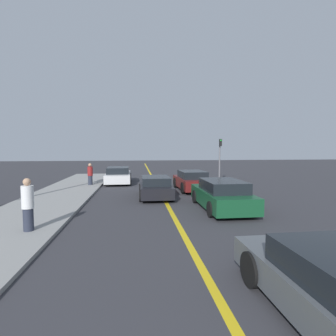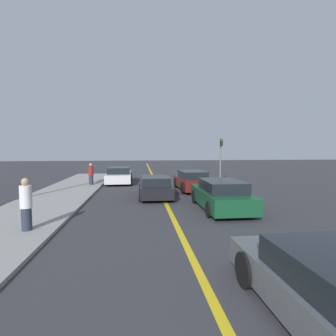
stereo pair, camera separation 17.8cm
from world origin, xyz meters
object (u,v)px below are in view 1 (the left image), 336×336
at_px(car_parked_left_lot, 192,181).
at_px(pedestrian_near_curb, 28,205).
at_px(car_ahead_center, 222,195).
at_px(pedestrian_mid_group, 90,174).
at_px(car_oncoming_far, 118,175).
at_px(traffic_light, 220,156).
at_px(car_far_distant, 156,187).

distance_m(car_parked_left_lot, pedestrian_near_curb, 10.77).
bearing_deg(car_ahead_center, car_parked_left_lot, 92.41).
bearing_deg(pedestrian_mid_group, car_oncoming_far, 38.36).
height_order(pedestrian_near_curb, pedestrian_mid_group, pedestrian_near_curb).
height_order(car_ahead_center, car_parked_left_lot, car_ahead_center).
bearing_deg(traffic_light, car_oncoming_far, 173.42).
bearing_deg(car_far_distant, car_parked_left_lot, 40.87).
bearing_deg(car_oncoming_far, pedestrian_mid_group, -142.78).
xyz_separation_m(car_ahead_center, pedestrian_mid_group, (-7.22, 8.12, 0.24)).
bearing_deg(car_oncoming_far, pedestrian_near_curb, -100.52).
xyz_separation_m(pedestrian_mid_group, traffic_light, (9.94, 0.59, 1.29)).
relative_size(car_parked_left_lot, pedestrian_mid_group, 2.62).
bearing_deg(car_parked_left_lot, car_ahead_center, -90.07).
relative_size(car_ahead_center, pedestrian_near_curb, 2.64).
bearing_deg(car_ahead_center, car_oncoming_far, 118.73).
xyz_separation_m(car_parked_left_lot, car_oncoming_far, (-5.06, 4.19, -0.01)).
bearing_deg(traffic_light, pedestrian_mid_group, -176.58).
xyz_separation_m(car_far_distant, pedestrian_near_curb, (-4.54, -5.93, 0.39)).
xyz_separation_m(car_far_distant, traffic_light, (5.51, 5.44, 1.60)).
bearing_deg(car_oncoming_far, car_ahead_center, -62.36).
height_order(pedestrian_mid_group, traffic_light, traffic_light).
height_order(car_ahead_center, car_far_distant, car_ahead_center).
distance_m(pedestrian_mid_group, traffic_light, 10.04).
height_order(car_ahead_center, car_oncoming_far, car_ahead_center).
relative_size(car_far_distant, traffic_light, 1.12).
relative_size(car_ahead_center, traffic_light, 1.29).
distance_m(car_parked_left_lot, traffic_light, 4.67).
distance_m(car_ahead_center, pedestrian_near_curb, 7.80).
bearing_deg(pedestrian_mid_group, car_ahead_center, -48.38).
bearing_deg(car_ahead_center, traffic_light, 72.58).
distance_m(car_far_distant, car_parked_left_lot, 3.35).
bearing_deg(car_oncoming_far, car_far_distant, -69.60).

